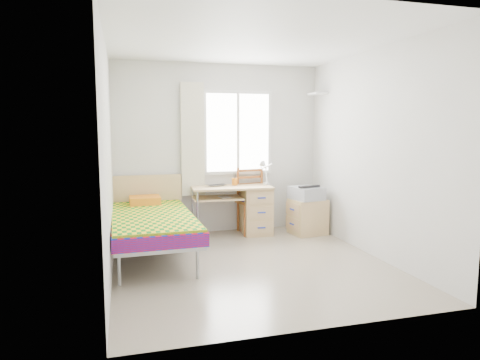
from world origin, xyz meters
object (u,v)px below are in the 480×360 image
Objects in this scene: bed at (152,220)px; cabinet at (307,216)px; desk at (251,208)px; printer at (306,193)px; chair at (253,196)px.

cabinet is at bearing 10.19° from bed.
bed reaches higher than desk.
bed reaches higher than printer.
desk reaches higher than printer.
bed reaches higher than cabinet.
printer is at bearing -13.87° from desk.
desk reaches higher than cabinet.
cabinet is at bearing -12.88° from desk.
desk is (1.55, 0.72, -0.04)m from bed.
chair reaches higher than printer.
printer is (2.35, 0.47, 0.19)m from bed.
desk is at bearing 23.60° from bed.
bed is at bearing -152.11° from desk.
chair reaches higher than bed.
bed is 3.93× the size of cabinet.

